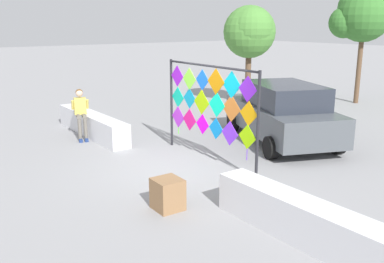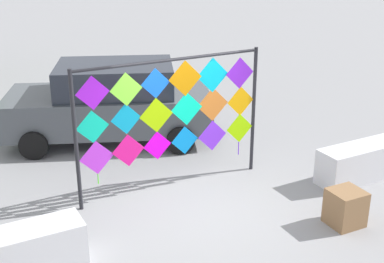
{
  "view_description": "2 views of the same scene",
  "coord_description": "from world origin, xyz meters",
  "px_view_note": "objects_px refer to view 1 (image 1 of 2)",
  "views": [
    {
      "loc": [
        8.29,
        -5.76,
        3.53
      ],
      "look_at": [
        0.25,
        0.13,
        0.99
      ],
      "focal_mm": 40.03,
      "sensor_mm": 36.0,
      "label": 1
    },
    {
      "loc": [
        -4.02,
        -7.01,
        4.56
      ],
      "look_at": [
        -0.16,
        0.18,
        1.41
      ],
      "focal_mm": 48.55,
      "sensor_mm": 36.0,
      "label": 2
    }
  ],
  "objects_px": {
    "kite_display_rack": "(209,101)",
    "cardboard_box_large": "(168,194)",
    "tree_broadleaf": "(250,31)",
    "parked_car": "(282,112)",
    "tree_palm_like": "(360,14)",
    "seated_vendor": "(81,110)"
  },
  "relations": [
    {
      "from": "kite_display_rack",
      "to": "cardboard_box_large",
      "type": "distance_m",
      "value": 3.43
    },
    {
      "from": "cardboard_box_large",
      "to": "tree_broadleaf",
      "type": "height_order",
      "value": "tree_broadleaf"
    },
    {
      "from": "parked_car",
      "to": "tree_palm_like",
      "type": "relative_size",
      "value": 0.99
    },
    {
      "from": "kite_display_rack",
      "to": "seated_vendor",
      "type": "relative_size",
      "value": 2.34
    },
    {
      "from": "kite_display_rack",
      "to": "tree_palm_like",
      "type": "distance_m",
      "value": 11.2
    },
    {
      "from": "seated_vendor",
      "to": "tree_broadleaf",
      "type": "distance_m",
      "value": 8.39
    },
    {
      "from": "cardboard_box_large",
      "to": "tree_palm_like",
      "type": "xyz_separation_m",
      "value": [
        -4.73,
        13.14,
        3.58
      ]
    },
    {
      "from": "parked_car",
      "to": "tree_palm_like",
      "type": "bearing_deg",
      "value": 109.16
    },
    {
      "from": "seated_vendor",
      "to": "parked_car",
      "type": "bearing_deg",
      "value": 50.88
    },
    {
      "from": "seated_vendor",
      "to": "kite_display_rack",
      "type": "bearing_deg",
      "value": 24.79
    },
    {
      "from": "seated_vendor",
      "to": "tree_broadleaf",
      "type": "bearing_deg",
      "value": 97.02
    },
    {
      "from": "kite_display_rack",
      "to": "cardboard_box_large",
      "type": "relative_size",
      "value": 5.92
    },
    {
      "from": "cardboard_box_large",
      "to": "tree_broadleaf",
      "type": "relative_size",
      "value": 0.14
    },
    {
      "from": "tree_broadleaf",
      "to": "tree_palm_like",
      "type": "relative_size",
      "value": 0.84
    },
    {
      "from": "tree_palm_like",
      "to": "cardboard_box_large",
      "type": "bearing_deg",
      "value": -70.2
    },
    {
      "from": "kite_display_rack",
      "to": "cardboard_box_large",
      "type": "bearing_deg",
      "value": -53.02
    },
    {
      "from": "cardboard_box_large",
      "to": "tree_palm_like",
      "type": "distance_m",
      "value": 14.42
    },
    {
      "from": "tree_broadleaf",
      "to": "cardboard_box_large",
      "type": "bearing_deg",
      "value": -51.49
    },
    {
      "from": "parked_car",
      "to": "tree_broadleaf",
      "type": "bearing_deg",
      "value": 146.29
    },
    {
      "from": "cardboard_box_large",
      "to": "tree_broadleaf",
      "type": "xyz_separation_m",
      "value": [
        -6.93,
        8.71,
        2.88
      ]
    },
    {
      "from": "parked_car",
      "to": "tree_palm_like",
      "type": "distance_m",
      "value": 8.66
    },
    {
      "from": "kite_display_rack",
      "to": "cardboard_box_large",
      "type": "xyz_separation_m",
      "value": [
        1.92,
        -2.55,
        -1.27
      ]
    }
  ]
}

